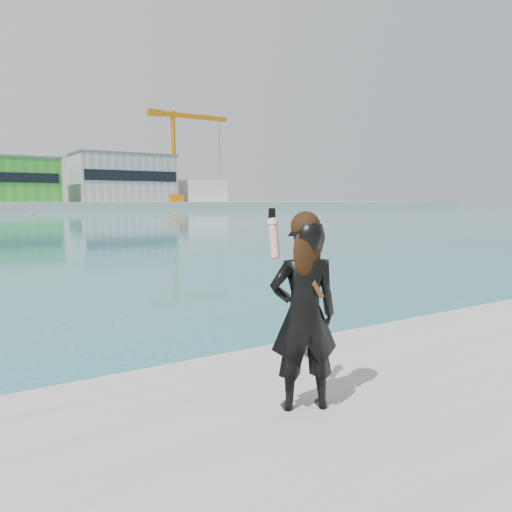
{
  "coord_description": "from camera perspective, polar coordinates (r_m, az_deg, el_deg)",
  "views": [
    {
      "loc": [
        -2.56,
        -3.64,
        2.46
      ],
      "look_at": [
        -0.15,
        0.11,
        1.96
      ],
      "focal_mm": 35.0,
      "sensor_mm": 36.0,
      "label": 1
    }
  ],
  "objects": [
    {
      "name": "warehouse_grey_right",
      "position": [
        138.45,
        -14.97,
        8.59
      ],
      "size": [
        25.5,
        15.35,
        12.5
      ],
      "color": "gray",
      "rests_on": "far_quay"
    },
    {
      "name": "woman",
      "position": [
        3.97,
        5.49,
        -6.06
      ],
      "size": [
        0.65,
        0.54,
        1.6
      ],
      "rotation": [
        0.0,
        0.0,
        2.77
      ],
      "color": "black",
      "rests_on": "near_quay"
    },
    {
      "name": "ground",
      "position": [
        5.08,
        2.3,
        -22.58
      ],
      "size": [
        500.0,
        500.0,
        0.0
      ],
      "primitive_type": "plane",
      "color": "#1A7078",
      "rests_on": "ground"
    },
    {
      "name": "buoy_extra",
      "position": [
        93.75,
        -24.21,
        4.34
      ],
      "size": [
        0.5,
        0.5,
        0.5
      ],
      "primitive_type": "sphere",
      "color": "#EAAA0C",
      "rests_on": "ground"
    },
    {
      "name": "buoy_near",
      "position": [
        85.13,
        -9.2,
        4.66
      ],
      "size": [
        0.5,
        0.5,
        0.5
      ],
      "primitive_type": "sphere",
      "color": "#EAAA0C",
      "rests_on": "ground"
    },
    {
      "name": "ancillary_shed",
      "position": [
        144.84,
        -6.31,
        7.37
      ],
      "size": [
        12.0,
        10.0,
        6.0
      ],
      "primitive_type": "cube",
      "color": "silver",
      "rests_on": "far_quay"
    },
    {
      "name": "dock_crane",
      "position": [
        138.03,
        -8.94,
        11.56
      ],
      "size": [
        23.0,
        4.0,
        24.0
      ],
      "color": "orange",
      "rests_on": "far_quay"
    },
    {
      "name": "flagpole_right",
      "position": [
        127.12,
        -21.74,
        7.79
      ],
      "size": [
        1.28,
        0.16,
        8.0
      ],
      "color": "silver",
      "rests_on": "far_quay"
    }
  ]
}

